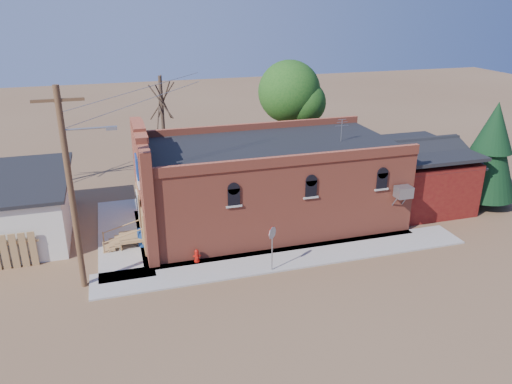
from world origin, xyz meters
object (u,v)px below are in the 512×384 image
object	(u,v)px
trash_barrel	(143,237)
brick_bar	(264,184)
fire_hydrant	(197,256)
utility_pole	(72,187)
stop_sign	(272,237)

from	to	relation	value
trash_barrel	brick_bar	bearing A→B (deg)	9.70
brick_bar	fire_hydrant	distance (m)	6.21
utility_pole	brick_bar	bearing A→B (deg)	23.69
brick_bar	fire_hydrant	bearing A→B (deg)	-141.17
stop_sign	trash_barrel	world-z (taller)	stop_sign
stop_sign	fire_hydrant	bearing A→B (deg)	132.59
utility_pole	trash_barrel	bearing A→B (deg)	47.53
utility_pole	fire_hydrant	size ratio (longest dim) A/B	13.81
fire_hydrant	trash_barrel	world-z (taller)	trash_barrel
stop_sign	trash_barrel	distance (m)	7.19
fire_hydrant	stop_sign	world-z (taller)	stop_sign
brick_bar	stop_sign	bearing A→B (deg)	-103.59
brick_bar	trash_barrel	world-z (taller)	brick_bar
trash_barrel	stop_sign	bearing A→B (deg)	-37.49
brick_bar	stop_sign	distance (m)	5.68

